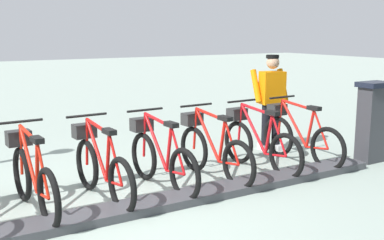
# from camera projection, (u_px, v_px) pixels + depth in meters

# --- Properties ---
(ground_plane) EXTENTS (60.00, 60.00, 0.00)m
(ground_plane) POSITION_uv_depth(u_px,v_px,m) (104.00, 219.00, 5.35)
(ground_plane) COLOR #A0B1A4
(dock_rail_base) EXTENTS (0.44, 8.21, 0.10)m
(dock_rail_base) POSITION_uv_depth(u_px,v_px,m) (104.00, 214.00, 5.34)
(dock_rail_base) COLOR #47474C
(dock_rail_base) RESTS_ON ground
(payment_kiosk) EXTENTS (0.36, 0.52, 1.28)m
(payment_kiosk) POSITION_uv_depth(u_px,v_px,m) (372.00, 121.00, 7.58)
(payment_kiosk) COLOR #38383D
(payment_kiosk) RESTS_ON ground
(bike_docked_0) EXTENTS (1.72, 0.54, 1.02)m
(bike_docked_0) POSITION_uv_depth(u_px,v_px,m) (298.00, 136.00, 7.59)
(bike_docked_0) COLOR black
(bike_docked_0) RESTS_ON ground
(bike_docked_1) EXTENTS (1.72, 0.54, 1.02)m
(bike_docked_1) POSITION_uv_depth(u_px,v_px,m) (258.00, 142.00, 7.17)
(bike_docked_1) COLOR black
(bike_docked_1) RESTS_ON ground
(bike_docked_2) EXTENTS (1.72, 0.54, 1.02)m
(bike_docked_2) POSITION_uv_depth(u_px,v_px,m) (212.00, 149.00, 6.75)
(bike_docked_2) COLOR black
(bike_docked_2) RESTS_ON ground
(bike_docked_3) EXTENTS (1.72, 0.54, 1.02)m
(bike_docked_3) POSITION_uv_depth(u_px,v_px,m) (160.00, 157.00, 6.32)
(bike_docked_3) COLOR black
(bike_docked_3) RESTS_ON ground
(bike_docked_4) EXTENTS (1.72, 0.54, 1.02)m
(bike_docked_4) POSITION_uv_depth(u_px,v_px,m) (101.00, 166.00, 5.90)
(bike_docked_4) COLOR black
(bike_docked_4) RESTS_ON ground
(bike_docked_5) EXTENTS (1.72, 0.54, 1.02)m
(bike_docked_5) POSITION_uv_depth(u_px,v_px,m) (32.00, 176.00, 5.48)
(bike_docked_5) COLOR black
(bike_docked_5) RESTS_ON ground
(worker_near_rack) EXTENTS (0.55, 0.68, 1.66)m
(worker_near_rack) POSITION_uv_depth(u_px,v_px,m) (272.00, 99.00, 8.28)
(worker_near_rack) COLOR white
(worker_near_rack) RESTS_ON ground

